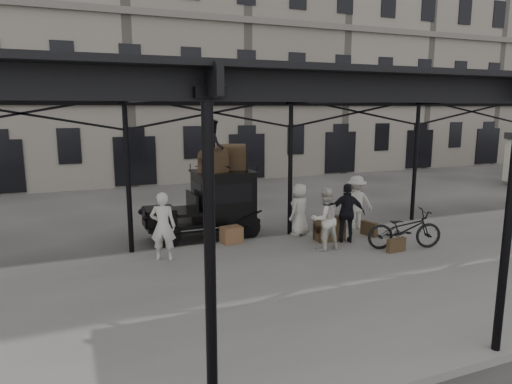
# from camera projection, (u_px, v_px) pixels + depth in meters

# --- Properties ---
(ground) EXTENTS (120.00, 120.00, 0.00)m
(ground) POSITION_uv_depth(u_px,v_px,m) (321.00, 256.00, 13.04)
(ground) COLOR #383533
(ground) RESTS_ON ground
(platform) EXTENTS (28.00, 8.00, 0.15)m
(platform) POSITION_uv_depth(u_px,v_px,m) (362.00, 278.00, 11.21)
(platform) COLOR slate
(platform) RESTS_ON ground
(canopy) EXTENTS (22.50, 9.00, 4.74)m
(canopy) POSITION_uv_depth(u_px,v_px,m) (363.00, 90.00, 10.64)
(canopy) COLOR black
(canopy) RESTS_ON ground
(building_frontage) EXTENTS (64.00, 8.00, 14.00)m
(building_frontage) POSITION_uv_depth(u_px,v_px,m) (175.00, 62.00, 28.12)
(building_frontage) COLOR slate
(building_frontage) RESTS_ON ground
(taxi) EXTENTS (3.65, 1.55, 2.18)m
(taxi) POSITION_uv_depth(u_px,v_px,m) (214.00, 201.00, 14.81)
(taxi) COLOR black
(taxi) RESTS_ON ground
(porter_left) EXTENTS (0.79, 0.67, 1.86)m
(porter_left) POSITION_uv_depth(u_px,v_px,m) (163.00, 226.00, 12.14)
(porter_left) COLOR beige
(porter_left) RESTS_ON platform
(porter_midleft) EXTENTS (0.91, 0.73, 1.82)m
(porter_midleft) POSITION_uv_depth(u_px,v_px,m) (325.00, 219.00, 13.02)
(porter_midleft) COLOR beige
(porter_midleft) RESTS_ON platform
(porter_centre) EXTENTS (0.97, 0.86, 1.67)m
(porter_centre) POSITION_uv_depth(u_px,v_px,m) (300.00, 209.00, 14.59)
(porter_centre) COLOR beige
(porter_centre) RESTS_ON platform
(porter_official) EXTENTS (1.14, 0.86, 1.80)m
(porter_official) POSITION_uv_depth(u_px,v_px,m) (347.00, 213.00, 13.78)
(porter_official) COLOR black
(porter_official) RESTS_ON platform
(porter_right) EXTENTS (1.28, 0.90, 1.80)m
(porter_right) POSITION_uv_depth(u_px,v_px,m) (356.00, 202.00, 15.39)
(porter_right) COLOR beige
(porter_right) RESTS_ON platform
(bicycle) EXTENTS (2.31, 1.36, 1.15)m
(bicycle) POSITION_uv_depth(u_px,v_px,m) (404.00, 229.00, 13.21)
(bicycle) COLOR black
(bicycle) RESTS_ON platform
(porter_roof) EXTENTS (0.76, 0.91, 1.67)m
(porter_roof) POSITION_uv_depth(u_px,v_px,m) (213.00, 146.00, 14.38)
(porter_roof) COLOR black
(porter_roof) RESTS_ON taxi
(steamer_trunk_roof_near) EXTENTS (0.96, 0.77, 0.62)m
(steamer_trunk_roof_near) POSITION_uv_depth(u_px,v_px,m) (213.00, 163.00, 14.32)
(steamer_trunk_roof_near) COLOR #4C3723
(steamer_trunk_roof_near) RESTS_ON taxi
(steamer_trunk_roof_far) EXTENTS (1.10, 0.87, 0.70)m
(steamer_trunk_roof_far) POSITION_uv_depth(u_px,v_px,m) (231.00, 159.00, 15.01)
(steamer_trunk_roof_far) COLOR #4C3723
(steamer_trunk_roof_far) RESTS_ON taxi
(steamer_trunk_platform) EXTENTS (0.88, 0.55, 0.64)m
(steamer_trunk_platform) POSITION_uv_depth(u_px,v_px,m) (329.00, 230.00, 14.10)
(steamer_trunk_platform) COLOR #4C3723
(steamer_trunk_platform) RESTS_ON platform
(wicker_hamper) EXTENTS (0.66, 0.53, 0.50)m
(wicker_hamper) POSITION_uv_depth(u_px,v_px,m) (231.00, 235.00, 13.82)
(wicker_hamper) COLOR brown
(wicker_hamper) RESTS_ON platform
(suitcase_upright) EXTENTS (0.28, 0.62, 0.45)m
(suitcase_upright) POSITION_uv_depth(u_px,v_px,m) (369.00, 229.00, 14.61)
(suitcase_upright) COLOR #4C3723
(suitcase_upright) RESTS_ON platform
(suitcase_flat) EXTENTS (0.61, 0.19, 0.40)m
(suitcase_flat) POSITION_uv_depth(u_px,v_px,m) (396.00, 245.00, 12.94)
(suitcase_flat) COLOR #4C3723
(suitcase_flat) RESTS_ON platform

